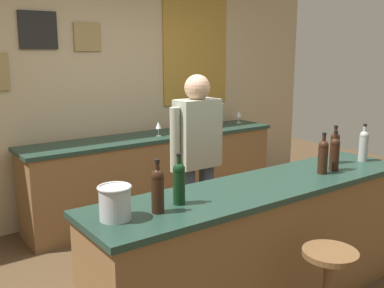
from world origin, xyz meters
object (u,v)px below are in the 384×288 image
object	(u,v)px
wine_bottle_e	(335,146)
bar_stool	(328,285)
wine_bottle_a	(158,189)
wine_bottle_c	(323,156)
wine_bottle_b	(179,182)
ice_bucket	(115,202)
wine_glass_b	(239,114)
wine_bottle_d	(335,153)
bartender	(197,157)
wine_glass_a	(158,126)
wine_bottle_f	(364,145)

from	to	relation	value
wine_bottle_e	bar_stool	bearing A→B (deg)	-143.44
wine_bottle_a	wine_bottle_c	distance (m)	1.40
bar_stool	wine_bottle_b	bearing A→B (deg)	135.94
wine_bottle_a	ice_bucket	size ratio (longest dim) A/B	1.63
bar_stool	wine_glass_b	size ratio (longest dim) A/B	4.39
bar_stool	ice_bucket	distance (m)	1.34
wine_bottle_c	wine_bottle_d	xyz separation A→B (m)	(0.14, 0.00, 0.00)
wine_bottle_b	ice_bucket	distance (m)	0.42
bartender	wine_glass_a	size ratio (longest dim) A/B	10.45
wine_bottle_b	wine_glass_a	distance (m)	2.24
bartender	wine_bottle_e	distance (m)	1.11
bartender	ice_bucket	size ratio (longest dim) A/B	8.61
bartender	wine_glass_b	distance (m)	2.08
ice_bucket	wine_glass_a	distance (m)	2.47
wine_bottle_c	ice_bucket	size ratio (longest dim) A/B	1.63
wine_bottle_e	wine_bottle_a	bearing A→B (deg)	-176.15
bartender	wine_bottle_a	size ratio (longest dim) A/B	5.29
wine_bottle_a	wine_glass_b	size ratio (longest dim) A/B	1.97
ice_bucket	wine_glass_b	bearing A→B (deg)	37.24
wine_bottle_f	wine_glass_b	bearing A→B (deg)	75.29
bartender	wine_bottle_d	distance (m)	1.09
wine_bottle_c	wine_bottle_f	distance (m)	0.58
bar_stool	ice_bucket	xyz separation A→B (m)	(-1.05, 0.61, 0.56)
bar_stool	wine_bottle_d	xyz separation A→B (m)	(0.73, 0.54, 0.60)
wine_bottle_d	wine_glass_b	bearing A→B (deg)	65.35
bar_stool	wine_bottle_c	xyz separation A→B (m)	(0.59, 0.54, 0.60)
bar_stool	wine_glass_a	size ratio (longest dim) A/B	4.39
bartender	wine_bottle_b	xyz separation A→B (m)	(-0.74, -0.82, 0.12)
bartender	wine_bottle_f	size ratio (longest dim) A/B	5.29
bar_stool	wine_bottle_c	bearing A→B (deg)	42.42
wine_bottle_b	wine_bottle_f	distance (m)	1.80
wine_bottle_f	wine_bottle_e	bearing A→B (deg)	159.28
bar_stool	wine_bottle_e	world-z (taller)	wine_bottle_e
wine_bottle_a	wine_bottle_d	world-z (taller)	same
wine_bottle_d	wine_bottle_e	xyz separation A→B (m)	(0.19, 0.14, 0.00)
bartender	wine_bottle_d	world-z (taller)	bartender
bartender	wine_bottle_f	xyz separation A→B (m)	(1.06, -0.84, 0.12)
wine_bottle_c	wine_bottle_d	size ratio (longest dim) A/B	1.00
wine_bottle_a	wine_glass_a	xyz separation A→B (m)	(1.25, 2.01, -0.05)
wine_bottle_b	wine_glass_b	bearing A→B (deg)	41.78
bartender	wine_bottle_b	distance (m)	1.11
bartender	wine_bottle_e	size ratio (longest dim) A/B	5.29
wine_bottle_c	ice_bucket	distance (m)	1.64
ice_bucket	wine_glass_b	distance (m)	3.49
wine_bottle_e	wine_bottle_c	bearing A→B (deg)	-156.45
wine_bottle_d	wine_bottle_f	distance (m)	0.44
wine_bottle_f	wine_glass_a	xyz separation A→B (m)	(-0.73, 1.99, -0.05)
wine_bottle_b	ice_bucket	size ratio (longest dim) A/B	1.63
wine_bottle_a	wine_bottle_c	world-z (taller)	same
wine_bottle_f	ice_bucket	bearing A→B (deg)	179.38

